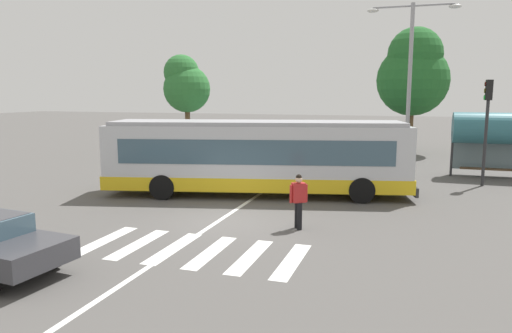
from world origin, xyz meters
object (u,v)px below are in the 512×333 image
(pedestrian_crossing_street, at_px, (299,198))
(twin_arm_street_lamp, at_px, (410,70))
(parked_car_white, at_px, (291,146))
(city_transit_bus, at_px, (257,157))
(parked_car_blue, at_px, (374,149))
(bus_stop_shelter, at_px, (500,130))
(parked_car_teal, at_px, (250,144))
(background_tree_right, at_px, (413,73))
(traffic_light_far_corner, at_px, (487,115))
(background_tree_left, at_px, (185,84))
(parked_car_charcoal, at_px, (327,148))
(parked_car_silver, at_px, (212,143))

(pedestrian_crossing_street, bearing_deg, twin_arm_street_lamp, 75.28)
(parked_car_white, bearing_deg, city_transit_bus, -82.80)
(parked_car_blue, relative_size, bus_stop_shelter, 1.06)
(parked_car_white, bearing_deg, parked_car_blue, -2.67)
(parked_car_blue, relative_size, twin_arm_street_lamp, 0.53)
(city_transit_bus, distance_m, bus_stop_shelter, 12.57)
(city_transit_bus, xyz_separation_m, parked_car_teal, (-4.46, 12.12, -0.82))
(city_transit_bus, xyz_separation_m, parked_car_blue, (3.86, 11.77, -0.82))
(parked_car_blue, bearing_deg, twin_arm_street_lamp, -67.54)
(city_transit_bus, relative_size, background_tree_right, 1.46)
(traffic_light_far_corner, xyz_separation_m, bus_stop_shelter, (0.93, 2.38, -0.78))
(city_transit_bus, xyz_separation_m, background_tree_left, (-9.31, 12.31, 3.23))
(parked_car_charcoal, distance_m, parked_car_blue, 2.91)
(pedestrian_crossing_street, xyz_separation_m, background_tree_left, (-12.08, 16.69, 3.85))
(twin_arm_street_lamp, height_order, background_tree_left, twin_arm_street_lamp)
(parked_car_blue, xyz_separation_m, background_tree_right, (2.10, 4.80, 4.83))
(pedestrian_crossing_street, bearing_deg, parked_car_blue, 86.15)
(city_transit_bus, height_order, parked_car_charcoal, city_transit_bus)
(parked_car_silver, relative_size, parked_car_teal, 0.99)
(pedestrian_crossing_street, distance_m, background_tree_right, 21.69)
(pedestrian_crossing_street, relative_size, parked_car_silver, 0.38)
(city_transit_bus, distance_m, parked_car_charcoal, 11.72)
(city_transit_bus, height_order, pedestrian_crossing_street, city_transit_bus)
(parked_car_blue, distance_m, twin_arm_street_lamp, 6.80)
(traffic_light_far_corner, bearing_deg, city_transit_bus, -151.21)
(parked_car_silver, xyz_separation_m, traffic_light_far_corner, (16.23, -6.67, 2.43))
(bus_stop_shelter, height_order, twin_arm_street_lamp, twin_arm_street_lamp)
(parked_car_blue, distance_m, background_tree_right, 7.12)
(parked_car_teal, distance_m, bus_stop_shelter, 15.39)
(city_transit_bus, height_order, twin_arm_street_lamp, twin_arm_street_lamp)
(parked_car_white, bearing_deg, background_tree_right, 31.28)
(city_transit_bus, bearing_deg, twin_arm_street_lamp, 50.84)
(city_transit_bus, bearing_deg, parked_car_charcoal, 85.34)
(traffic_light_far_corner, distance_m, bus_stop_shelter, 2.67)
(background_tree_right, bearing_deg, city_transit_bus, -109.79)
(parked_car_silver, distance_m, background_tree_left, 4.67)
(pedestrian_crossing_street, bearing_deg, parked_car_charcoal, 96.49)
(traffic_light_far_corner, distance_m, background_tree_left, 19.93)
(background_tree_right, bearing_deg, pedestrian_crossing_street, -98.66)
(parked_car_silver, xyz_separation_m, parked_car_teal, (2.60, 0.41, 0.00))
(city_transit_bus, bearing_deg, parked_car_silver, 121.08)
(parked_car_blue, relative_size, background_tree_left, 0.66)
(parked_car_blue, xyz_separation_m, bus_stop_shelter, (6.25, -4.35, 1.65))
(parked_car_teal, distance_m, traffic_light_far_corner, 15.56)
(traffic_light_far_corner, bearing_deg, parked_car_silver, 157.66)
(traffic_light_far_corner, bearing_deg, parked_car_teal, 152.55)
(pedestrian_crossing_street, relative_size, bus_stop_shelter, 0.40)
(parked_car_blue, bearing_deg, pedestrian_crossing_street, -93.85)
(parked_car_white, relative_size, parked_car_charcoal, 1.00)
(background_tree_left, distance_m, background_tree_right, 15.87)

